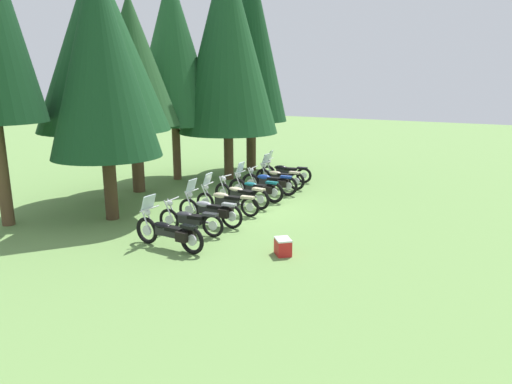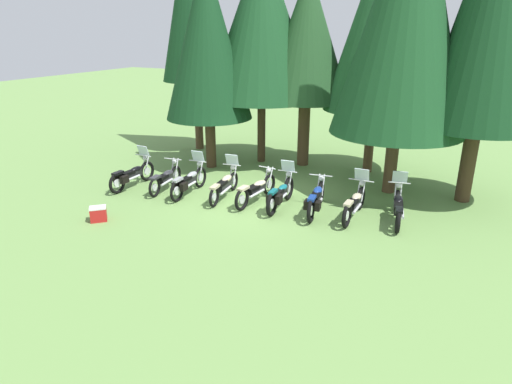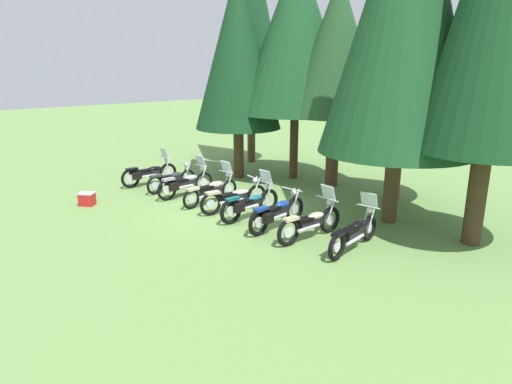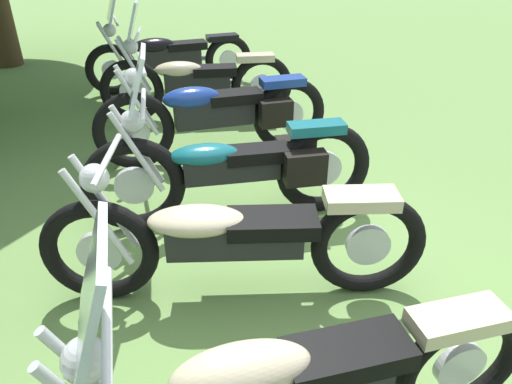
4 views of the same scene
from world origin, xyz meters
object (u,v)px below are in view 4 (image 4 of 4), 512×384
object	(u,v)px
motorcycle_4	(233,237)
motorcycle_6	(218,114)
motorcycle_7	(195,80)
motorcycle_5	(235,167)
motorcycle_8	(169,56)

from	to	relation	value
motorcycle_4	motorcycle_6	xyz separation A→B (m)	(2.06, -0.04, 0.03)
motorcycle_4	motorcycle_6	world-z (taller)	motorcycle_6
motorcycle_7	motorcycle_4	bearing A→B (deg)	93.17
motorcycle_4	motorcycle_6	size ratio (longest dim) A/B	1.04
motorcycle_5	motorcycle_8	size ratio (longest dim) A/B	0.99
motorcycle_5	motorcycle_7	bearing A→B (deg)	-86.90
motorcycle_6	motorcycle_8	distance (m)	2.40
motorcycle_6	motorcycle_7	bearing A→B (deg)	-88.66
motorcycle_4	motorcycle_7	world-z (taller)	motorcycle_7
motorcycle_4	motorcycle_8	world-z (taller)	motorcycle_8
motorcycle_6	motorcycle_7	xyz separation A→B (m)	(1.15, 0.20, -0.01)
motorcycle_5	motorcycle_7	xyz separation A→B (m)	(2.31, 0.25, -0.00)
motorcycle_4	motorcycle_8	xyz separation A→B (m)	(4.40, 0.49, 0.02)
motorcycle_5	motorcycle_4	bearing A→B (deg)	80.67
motorcycle_8	motorcycle_7	bearing A→B (deg)	94.55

